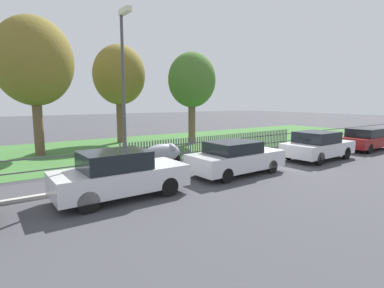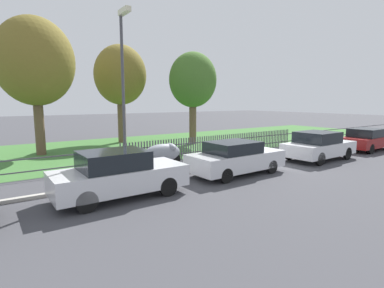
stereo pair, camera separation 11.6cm
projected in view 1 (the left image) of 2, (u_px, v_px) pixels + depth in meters
The scene contains 13 objects.
ground_plane at pixel (256, 163), 15.00m from camera, with size 120.00×120.00×0.00m, color #424247.
kerb_stone at pixel (255, 161), 15.07m from camera, with size 42.47×0.20×0.12m, color #B2ADA3.
grass_strip at pixel (170, 143), 21.80m from camera, with size 42.47×11.08×0.01m, color #3D7033.
park_fence at pixel (220, 145), 17.23m from camera, with size 42.47×0.05×1.14m.
parked_car_black_saloon at pixel (120, 174), 9.50m from camera, with size 4.18×1.77×1.52m.
parked_car_navy_estate at pixel (236, 158), 12.56m from camera, with size 4.26×1.86×1.41m.
parked_car_red_compact at pixel (318, 146), 15.66m from camera, with size 4.20×2.00×1.49m.
parked_car_white_van at pixel (366, 139), 18.81m from camera, with size 4.13×1.82×1.37m.
covered_motorcycle at pixel (163, 153), 14.04m from camera, with size 1.99×0.85×1.08m.
tree_nearest_kerb at pixel (34, 62), 16.38m from camera, with size 4.20×4.20×7.64m.
tree_behind_motorcycle at pixel (119, 76), 21.70m from camera, with size 3.75×3.75×7.10m.
tree_mid_park at pixel (192, 81), 21.03m from camera, with size 3.34×3.34×6.46m.
street_lamp at pixel (124, 78), 10.97m from camera, with size 0.20×0.79×6.28m.
Camera 1 is at (-11.10, -10.19, 3.07)m, focal length 28.00 mm.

